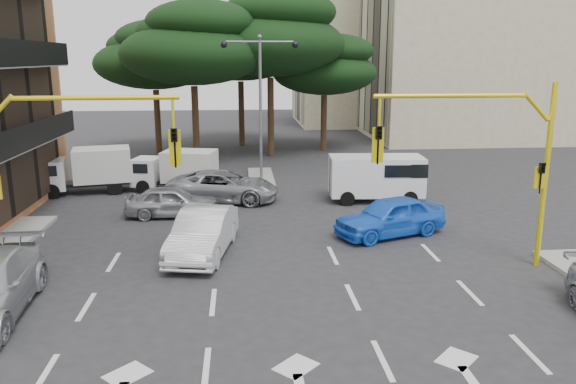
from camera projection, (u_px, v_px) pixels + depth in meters
name	position (u px, v px, depth m)	size (l,w,h in m)	color
ground	(283.00, 299.00, 16.04)	(120.00, 120.00, 0.00)	#28282B
median_strip	(261.00, 179.00, 31.52)	(1.40, 6.00, 0.15)	gray
apartment_beige_near	(493.00, 25.00, 46.51)	(20.20, 12.15, 18.70)	tan
apartment_beige_far	(375.00, 41.00, 57.79)	(16.20, 12.15, 16.70)	tan
pine_left_near	(193.00, 43.00, 35.20)	(9.15, 9.15, 10.23)	#382616
pine_center	(271.00, 33.00, 37.39)	(9.98, 9.98, 11.16)	#382616
pine_left_far	(155.00, 55.00, 38.98)	(8.32, 8.32, 9.30)	#382616
pine_right	(325.00, 65.00, 40.15)	(7.49, 7.49, 8.37)	#382616
pine_back	(241.00, 46.00, 42.23)	(9.15, 9.15, 10.23)	#382616
signal_mast_right	(494.00, 151.00, 17.62)	(5.79, 0.37, 6.00)	yellow
signal_mast_left	(48.00, 157.00, 16.49)	(5.79, 0.37, 6.00)	yellow
street_lamp_center	(260.00, 82.00, 30.27)	(4.16, 0.36, 7.77)	slate
car_white_hatch	(203.00, 233.00, 19.54)	(1.67, 4.78, 1.57)	silver
car_blue_compact	(390.00, 216.00, 21.67)	(1.78, 4.44, 1.51)	blue
car_silver_cross_a	(223.00, 186.00, 26.84)	(2.43, 5.28, 1.47)	#999CA1
car_silver_cross_b	(172.00, 201.00, 24.25)	(1.59, 3.96, 1.35)	#999AA0
van_white	(376.00, 178.00, 26.88)	(2.00, 4.41, 2.21)	white
box_truck_a	(85.00, 171.00, 28.39)	(1.94, 4.62, 2.27)	white
box_truck_b	(175.00, 171.00, 28.87)	(1.81, 4.31, 2.12)	silver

